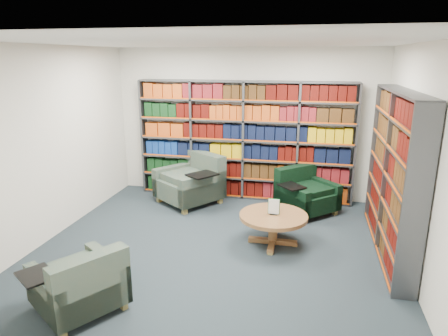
% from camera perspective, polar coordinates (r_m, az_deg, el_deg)
% --- Properties ---
extents(room_shell, '(5.02, 5.02, 2.82)m').
position_cam_1_polar(room_shell, '(5.21, -1.42, 1.97)').
color(room_shell, black).
rests_on(room_shell, ground).
extents(bookshelf_back, '(4.00, 0.28, 2.20)m').
position_cam_1_polar(bookshelf_back, '(7.51, 2.87, 3.85)').
color(bookshelf_back, '#47494F').
rests_on(bookshelf_back, ground).
extents(bookshelf_right, '(0.28, 2.50, 2.20)m').
position_cam_1_polar(bookshelf_right, '(5.83, 23.10, -0.88)').
color(bookshelf_right, '#47494F').
rests_on(bookshelf_right, ground).
extents(chair_teal_left, '(1.37, 1.37, 0.90)m').
position_cam_1_polar(chair_teal_left, '(7.45, -4.41, -2.14)').
color(chair_teal_left, '#012532').
rests_on(chair_teal_left, ground).
extents(chair_green_right, '(1.18, 1.18, 0.76)m').
position_cam_1_polar(chair_green_right, '(7.13, 11.33, -3.69)').
color(chair_green_right, black).
rests_on(chair_green_right, ground).
extents(chair_teal_front, '(1.12, 1.12, 0.74)m').
position_cam_1_polar(chair_teal_front, '(4.62, -19.69, -15.70)').
color(chair_teal_front, '#012532').
rests_on(chair_teal_front, ground).
extents(coffee_table, '(0.97, 0.97, 0.68)m').
position_cam_1_polar(coffee_table, '(5.80, 7.06, -7.46)').
color(coffee_table, olive).
rests_on(coffee_table, ground).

